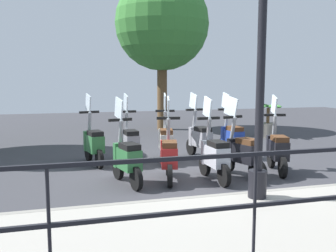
{
  "coord_description": "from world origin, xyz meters",
  "views": [
    {
      "loc": [
        -7.14,
        2.51,
        1.87
      ],
      "look_at": [
        0.2,
        0.5,
        0.9
      ],
      "focal_mm": 40.0,
      "sensor_mm": 36.0,
      "label": 1
    }
  ],
  "objects_px": {
    "scooter_near_2": "(214,155)",
    "scooter_far_4": "(94,143)",
    "scooter_near_4": "(127,158)",
    "scooter_far_2": "(166,141)",
    "scooter_far_1": "(200,138)",
    "scooter_near_0": "(277,149)",
    "scooter_near_1": "(242,152)",
    "scooter_far_3": "(130,142)",
    "potted_palm": "(268,123)",
    "tree_distant": "(162,24)",
    "scooter_far_0": "(232,137)",
    "lamp_post_near": "(261,56)",
    "scooter_near_3": "(169,155)"
  },
  "relations": [
    {
      "from": "tree_distant",
      "to": "scooter_near_1",
      "type": "distance_m",
      "value": 7.72
    },
    {
      "from": "lamp_post_near",
      "to": "scooter_far_3",
      "type": "distance_m",
      "value": 3.94
    },
    {
      "from": "scooter_near_0",
      "to": "scooter_near_1",
      "type": "relative_size",
      "value": 1.0
    },
    {
      "from": "potted_palm",
      "to": "scooter_far_4",
      "type": "xyz_separation_m",
      "value": [
        -2.48,
        5.68,
        0.04
      ]
    },
    {
      "from": "scooter_near_0",
      "to": "scooter_near_4",
      "type": "height_order",
      "value": "same"
    },
    {
      "from": "scooter_far_2",
      "to": "scooter_far_3",
      "type": "bearing_deg",
      "value": 98.07
    },
    {
      "from": "scooter_near_0",
      "to": "scooter_far_1",
      "type": "bearing_deg",
      "value": 47.28
    },
    {
      "from": "scooter_near_4",
      "to": "scooter_far_2",
      "type": "relative_size",
      "value": 1.0
    },
    {
      "from": "scooter_near_3",
      "to": "scooter_far_4",
      "type": "relative_size",
      "value": 1.0
    },
    {
      "from": "scooter_near_0",
      "to": "scooter_near_1",
      "type": "xyz_separation_m",
      "value": [
        -0.13,
        0.83,
        0.0
      ]
    },
    {
      "from": "scooter_far_0",
      "to": "scooter_near_2",
      "type": "bearing_deg",
      "value": 143.43
    },
    {
      "from": "scooter_near_4",
      "to": "scooter_near_2",
      "type": "bearing_deg",
      "value": -109.86
    },
    {
      "from": "potted_palm",
      "to": "scooter_far_1",
      "type": "xyz_separation_m",
      "value": [
        -2.48,
        3.23,
        0.04
      ]
    },
    {
      "from": "scooter_near_1",
      "to": "scooter_far_4",
      "type": "height_order",
      "value": "same"
    },
    {
      "from": "scooter_near_0",
      "to": "scooter_far_2",
      "type": "relative_size",
      "value": 1.0
    },
    {
      "from": "lamp_post_near",
      "to": "scooter_near_3",
      "type": "distance_m",
      "value": 2.55
    },
    {
      "from": "potted_palm",
      "to": "scooter_far_2",
      "type": "bearing_deg",
      "value": 122.75
    },
    {
      "from": "scooter_near_0",
      "to": "scooter_far_4",
      "type": "height_order",
      "value": "same"
    },
    {
      "from": "scooter_near_2",
      "to": "scooter_far_4",
      "type": "bearing_deg",
      "value": 44.07
    },
    {
      "from": "scooter_near_3",
      "to": "tree_distant",
      "type": "bearing_deg",
      "value": -0.22
    },
    {
      "from": "scooter_near_4",
      "to": "scooter_near_3",
      "type": "bearing_deg",
      "value": -100.91
    },
    {
      "from": "tree_distant",
      "to": "scooter_near_4",
      "type": "bearing_deg",
      "value": 160.68
    },
    {
      "from": "potted_palm",
      "to": "scooter_far_0",
      "type": "bearing_deg",
      "value": 136.39
    },
    {
      "from": "tree_distant",
      "to": "scooter_near_4",
      "type": "relative_size",
      "value": 3.59
    },
    {
      "from": "scooter_near_0",
      "to": "scooter_near_4",
      "type": "relative_size",
      "value": 1.0
    },
    {
      "from": "scooter_near_1",
      "to": "scooter_far_3",
      "type": "bearing_deg",
      "value": 30.21
    },
    {
      "from": "scooter_near_4",
      "to": "scooter_far_4",
      "type": "bearing_deg",
      "value": 1.16
    },
    {
      "from": "scooter_far_1",
      "to": "scooter_far_3",
      "type": "height_order",
      "value": "same"
    },
    {
      "from": "scooter_near_4",
      "to": "tree_distant",
      "type": "bearing_deg",
      "value": -32.71
    },
    {
      "from": "potted_palm",
      "to": "scooter_near_4",
      "type": "distance_m",
      "value": 6.71
    },
    {
      "from": "scooter_near_2",
      "to": "scooter_far_1",
      "type": "distance_m",
      "value": 1.96
    },
    {
      "from": "scooter_near_4",
      "to": "scooter_far_3",
      "type": "bearing_deg",
      "value": -24.65
    },
    {
      "from": "scooter_far_2",
      "to": "scooter_near_0",
      "type": "bearing_deg",
      "value": -118.18
    },
    {
      "from": "scooter_near_3",
      "to": "lamp_post_near",
      "type": "bearing_deg",
      "value": -140.09
    },
    {
      "from": "scooter_near_4",
      "to": "scooter_far_4",
      "type": "xyz_separation_m",
      "value": [
        1.73,
        0.45,
        0.0
      ]
    },
    {
      "from": "scooter_far_1",
      "to": "scooter_near_1",
      "type": "bearing_deg",
      "value": 177.8
    },
    {
      "from": "potted_palm",
      "to": "scooter_far_4",
      "type": "distance_m",
      "value": 6.19
    },
    {
      "from": "scooter_near_4",
      "to": "scooter_far_1",
      "type": "relative_size",
      "value": 1.0
    },
    {
      "from": "scooter_far_0",
      "to": "scooter_far_1",
      "type": "distance_m",
      "value": 0.77
    },
    {
      "from": "scooter_near_0",
      "to": "scooter_near_4",
      "type": "xyz_separation_m",
      "value": [
        -0.06,
        3.02,
        0.0
      ]
    },
    {
      "from": "scooter_near_1",
      "to": "scooter_near_3",
      "type": "relative_size",
      "value": 1.0
    },
    {
      "from": "scooter_far_3",
      "to": "scooter_near_0",
      "type": "bearing_deg",
      "value": -123.91
    },
    {
      "from": "scooter_far_2",
      "to": "scooter_far_3",
      "type": "relative_size",
      "value": 1.0
    },
    {
      "from": "lamp_post_near",
      "to": "scooter_near_0",
      "type": "bearing_deg",
      "value": -38.55
    },
    {
      "from": "scooter_near_3",
      "to": "scooter_near_4",
      "type": "height_order",
      "value": "same"
    },
    {
      "from": "scooter_near_0",
      "to": "scooter_near_4",
      "type": "distance_m",
      "value": 3.02
    },
    {
      "from": "scooter_near_3",
      "to": "scooter_far_1",
      "type": "height_order",
      "value": "same"
    },
    {
      "from": "scooter_near_1",
      "to": "scooter_near_2",
      "type": "distance_m",
      "value": 0.62
    },
    {
      "from": "potted_palm",
      "to": "scooter_near_4",
      "type": "relative_size",
      "value": 0.69
    },
    {
      "from": "lamp_post_near",
      "to": "scooter_far_3",
      "type": "xyz_separation_m",
      "value": [
        3.3,
        1.32,
        -1.69
      ]
    }
  ]
}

